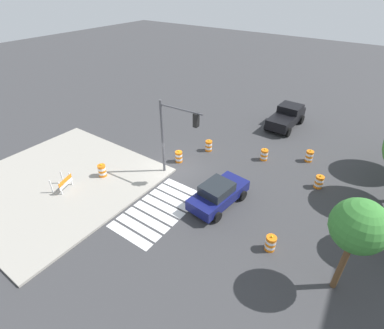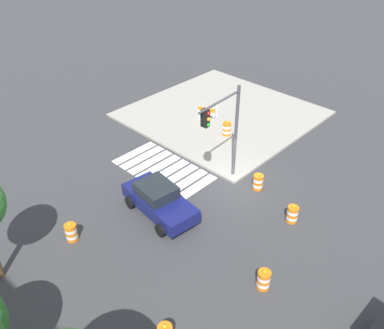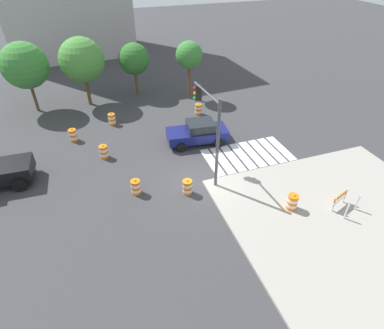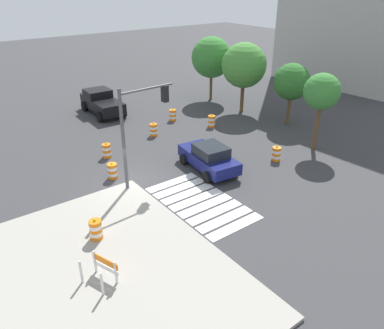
{
  "view_description": "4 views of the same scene",
  "coord_description": "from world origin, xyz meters",
  "px_view_note": "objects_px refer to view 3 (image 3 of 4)",
  "views": [
    {
      "loc": [
        13.95,
        11.44,
        12.48
      ],
      "look_at": [
        0.35,
        1.75,
        1.43
      ],
      "focal_mm": 27.19,
      "sensor_mm": 36.0,
      "label": 1
    },
    {
      "loc": [
        -10.81,
        14.81,
        13.95
      ],
      "look_at": [
        1.92,
        1.47,
        1.2
      ],
      "focal_mm": 37.84,
      "sensor_mm": 36.0,
      "label": 2
    },
    {
      "loc": [
        -5.43,
        -13.76,
        12.07
      ],
      "look_at": [
        -0.4,
        0.76,
        0.94
      ],
      "focal_mm": 29.29,
      "sensor_mm": 36.0,
      "label": 3
    },
    {
      "loc": [
        17.03,
        -8.54,
        10.47
      ],
      "look_at": [
        1.51,
        3.11,
        0.82
      ],
      "focal_mm": 35.45,
      "sensor_mm": 36.0,
      "label": 4
    }
  ],
  "objects_px": {
    "construction_barricade": "(343,200)",
    "street_tree_streetside_mid": "(134,59)",
    "traffic_barrel_lane_center": "(112,119)",
    "traffic_barrel_crosswalk_end": "(187,187)",
    "traffic_light_pole": "(209,120)",
    "traffic_barrel_median_near": "(198,109)",
    "street_tree_streetside_near": "(25,66)",
    "traffic_barrel_near_corner": "(73,135)",
    "street_tree_streetside_far": "(82,60)",
    "traffic_barrel_far_curb": "(136,187)",
    "street_tree_corner_lot": "(189,55)",
    "traffic_barrel_on_sidewalk": "(292,202)",
    "sports_car": "(198,132)",
    "traffic_barrel_median_far": "(104,152)"
  },
  "relations": [
    {
      "from": "construction_barricade",
      "to": "street_tree_corner_lot",
      "type": "bearing_deg",
      "value": 100.23
    },
    {
      "from": "traffic_barrel_median_far",
      "to": "traffic_barrel_near_corner",
      "type": "bearing_deg",
      "value": 122.16
    },
    {
      "from": "traffic_barrel_on_sidewalk",
      "to": "traffic_light_pole",
      "type": "distance_m",
      "value": 6.32
    },
    {
      "from": "street_tree_streetside_mid",
      "to": "street_tree_streetside_far",
      "type": "bearing_deg",
      "value": -170.19
    },
    {
      "from": "traffic_barrel_lane_center",
      "to": "street_tree_streetside_mid",
      "type": "xyz_separation_m",
      "value": [
        3.05,
        5.25,
        2.88
      ]
    },
    {
      "from": "traffic_barrel_far_curb",
      "to": "street_tree_corner_lot",
      "type": "bearing_deg",
      "value": 58.33
    },
    {
      "from": "traffic_barrel_near_corner",
      "to": "construction_barricade",
      "type": "relative_size",
      "value": 0.72
    },
    {
      "from": "street_tree_streetside_mid",
      "to": "street_tree_corner_lot",
      "type": "bearing_deg",
      "value": -29.4
    },
    {
      "from": "traffic_barrel_near_corner",
      "to": "street_tree_streetside_far",
      "type": "height_order",
      "value": "street_tree_streetside_far"
    },
    {
      "from": "traffic_barrel_crosswalk_end",
      "to": "street_tree_streetside_mid",
      "type": "xyz_separation_m",
      "value": [
        0.03,
        15.12,
        2.88
      ]
    },
    {
      "from": "street_tree_streetside_near",
      "to": "traffic_barrel_on_sidewalk",
      "type": "bearing_deg",
      "value": -52.4
    },
    {
      "from": "construction_barricade",
      "to": "street_tree_corner_lot",
      "type": "distance_m",
      "value": 17.28
    },
    {
      "from": "traffic_barrel_near_corner",
      "to": "traffic_light_pole",
      "type": "relative_size",
      "value": 0.19
    },
    {
      "from": "traffic_barrel_on_sidewalk",
      "to": "sports_car",
      "type": "bearing_deg",
      "value": 106.02
    },
    {
      "from": "traffic_barrel_lane_center",
      "to": "traffic_light_pole",
      "type": "bearing_deg",
      "value": -61.77
    },
    {
      "from": "traffic_barrel_median_near",
      "to": "street_tree_streetside_far",
      "type": "xyz_separation_m",
      "value": [
        -8.45,
        5.05,
        3.47
      ]
    },
    {
      "from": "traffic_barrel_median_near",
      "to": "street_tree_corner_lot",
      "type": "distance_m",
      "value": 4.84
    },
    {
      "from": "traffic_barrel_median_far",
      "to": "traffic_light_pole",
      "type": "distance_m",
      "value": 7.97
    },
    {
      "from": "street_tree_streetside_mid",
      "to": "street_tree_streetside_far",
      "type": "height_order",
      "value": "street_tree_streetside_far"
    },
    {
      "from": "traffic_barrel_median_near",
      "to": "construction_barricade",
      "type": "height_order",
      "value": "construction_barricade"
    },
    {
      "from": "sports_car",
      "to": "traffic_barrel_lane_center",
      "type": "bearing_deg",
      "value": 139.17
    },
    {
      "from": "traffic_barrel_near_corner",
      "to": "traffic_light_pole",
      "type": "distance_m",
      "value": 11.06
    },
    {
      "from": "traffic_barrel_near_corner",
      "to": "traffic_barrel_median_near",
      "type": "relative_size",
      "value": 1.0
    },
    {
      "from": "traffic_barrel_near_corner",
      "to": "traffic_barrel_on_sidewalk",
      "type": "relative_size",
      "value": 1.0
    },
    {
      "from": "traffic_barrel_near_corner",
      "to": "traffic_barrel_lane_center",
      "type": "bearing_deg",
      "value": 27.73
    },
    {
      "from": "traffic_barrel_lane_center",
      "to": "traffic_barrel_on_sidewalk",
      "type": "relative_size",
      "value": 1.0
    },
    {
      "from": "traffic_barrel_on_sidewalk",
      "to": "street_tree_streetside_near",
      "type": "xyz_separation_m",
      "value": [
        -13.63,
        17.7,
        3.29
      ]
    },
    {
      "from": "traffic_barrel_near_corner",
      "to": "street_tree_streetside_mid",
      "type": "relative_size",
      "value": 0.22
    },
    {
      "from": "street_tree_streetside_near",
      "to": "street_tree_corner_lot",
      "type": "bearing_deg",
      "value": -8.02
    },
    {
      "from": "traffic_barrel_far_curb",
      "to": "traffic_barrel_on_sidewalk",
      "type": "relative_size",
      "value": 1.0
    },
    {
      "from": "traffic_barrel_median_near",
      "to": "traffic_light_pole",
      "type": "xyz_separation_m",
      "value": [
        -2.39,
        -8.17,
        3.46
      ]
    },
    {
      "from": "traffic_barrel_crosswalk_end",
      "to": "traffic_light_pole",
      "type": "distance_m",
      "value": 4.01
    },
    {
      "from": "traffic_barrel_crosswalk_end",
      "to": "traffic_light_pole",
      "type": "bearing_deg",
      "value": 34.2
    },
    {
      "from": "construction_barricade",
      "to": "street_tree_streetside_mid",
      "type": "height_order",
      "value": "street_tree_streetside_mid"
    },
    {
      "from": "street_tree_corner_lot",
      "to": "traffic_barrel_lane_center",
      "type": "bearing_deg",
      "value": -159.41
    },
    {
      "from": "traffic_barrel_median_near",
      "to": "traffic_barrel_on_sidewalk",
      "type": "height_order",
      "value": "traffic_barrel_on_sidewalk"
    },
    {
      "from": "traffic_light_pole",
      "to": "street_tree_streetside_mid",
      "type": "relative_size",
      "value": 1.16
    },
    {
      "from": "sports_car",
      "to": "traffic_barrel_far_curb",
      "type": "bearing_deg",
      "value": -142.14
    },
    {
      "from": "traffic_barrel_crosswalk_end",
      "to": "traffic_barrel_median_far",
      "type": "xyz_separation_m",
      "value": [
        -4.15,
        5.33,
        0.0
      ]
    },
    {
      "from": "traffic_light_pole",
      "to": "traffic_barrel_crosswalk_end",
      "type": "bearing_deg",
      "value": -145.8
    },
    {
      "from": "traffic_barrel_near_corner",
      "to": "construction_barricade",
      "type": "height_order",
      "value": "construction_barricade"
    },
    {
      "from": "traffic_barrel_near_corner",
      "to": "street_tree_streetside_mid",
      "type": "xyz_separation_m",
      "value": [
        6.05,
        6.82,
        2.88
      ]
    },
    {
      "from": "sports_car",
      "to": "traffic_barrel_median_far",
      "type": "xyz_separation_m",
      "value": [
        -6.65,
        0.23,
        -0.36
      ]
    },
    {
      "from": "traffic_barrel_near_corner",
      "to": "street_tree_streetside_near",
      "type": "xyz_separation_m",
      "value": [
        -2.73,
        6.22,
        3.44
      ]
    },
    {
      "from": "street_tree_streetside_near",
      "to": "street_tree_corner_lot",
      "type": "xyz_separation_m",
      "value": [
        13.15,
        -1.85,
        0.04
      ]
    },
    {
      "from": "traffic_light_pole",
      "to": "street_tree_streetside_far",
      "type": "distance_m",
      "value": 14.54
    },
    {
      "from": "traffic_barrel_near_corner",
      "to": "sports_car",
      "type": "bearing_deg",
      "value": -20.53
    },
    {
      "from": "traffic_barrel_median_near",
      "to": "street_tree_streetside_near",
      "type": "relative_size",
      "value": 0.18
    },
    {
      "from": "traffic_barrel_lane_center",
      "to": "traffic_barrel_on_sidewalk",
      "type": "height_order",
      "value": "traffic_barrel_on_sidewalk"
    },
    {
      "from": "traffic_barrel_median_near",
      "to": "traffic_barrel_far_curb",
      "type": "relative_size",
      "value": 1.0
    }
  ]
}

